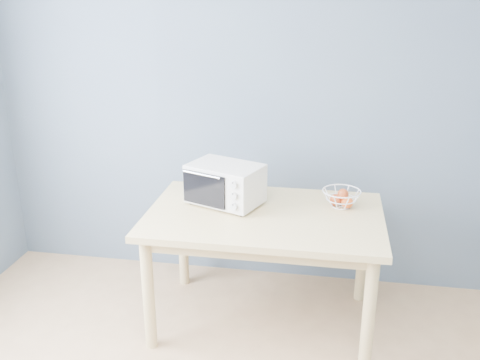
# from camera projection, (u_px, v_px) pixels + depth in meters

# --- Properties ---
(room) EXTENTS (4.01, 4.51, 2.61)m
(room) POSITION_uv_depth(u_px,v_px,m) (191.00, 260.00, 1.49)
(room) COLOR tan
(room) RESTS_ON ground
(dining_table) EXTENTS (1.40, 0.90, 0.75)m
(dining_table) POSITION_uv_depth(u_px,v_px,m) (264.00, 228.00, 3.22)
(dining_table) COLOR #D9C182
(dining_table) RESTS_ON ground
(toaster_oven) EXTENTS (0.51, 0.43, 0.26)m
(toaster_oven) POSITION_uv_depth(u_px,v_px,m) (223.00, 183.00, 3.28)
(toaster_oven) COLOR silver
(toaster_oven) RESTS_ON dining_table
(fruit_basket) EXTENTS (0.31, 0.31, 0.12)m
(fruit_basket) POSITION_uv_depth(u_px,v_px,m) (342.00, 198.00, 3.25)
(fruit_basket) COLOR white
(fruit_basket) RESTS_ON dining_table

